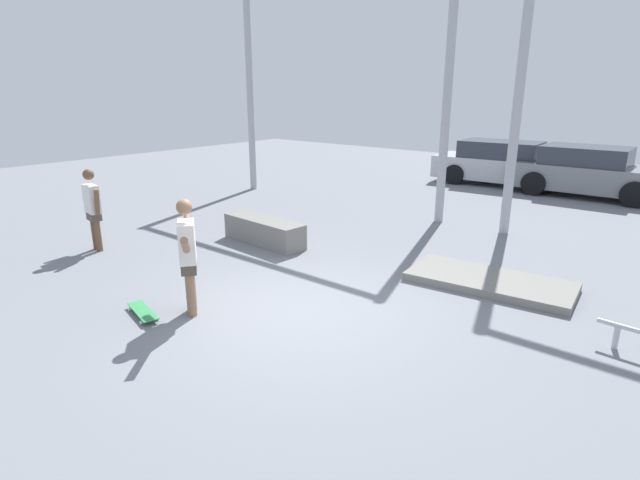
# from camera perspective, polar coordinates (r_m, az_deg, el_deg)

# --- Properties ---
(ground_plane) EXTENTS (36.00, 36.00, 0.00)m
(ground_plane) POSITION_cam_1_polar(r_m,az_deg,el_deg) (7.19, -2.26, -8.17)
(ground_plane) COLOR slate
(skateboarder) EXTENTS (1.22, 0.98, 1.64)m
(skateboarder) POSITION_cam_1_polar(r_m,az_deg,el_deg) (7.05, -14.87, -1.36)
(skateboarder) COLOR #8C664C
(skateboarder) RESTS_ON ground_plane
(skateboard) EXTENTS (0.80, 0.40, 0.08)m
(skateboard) POSITION_cam_1_polar(r_m,az_deg,el_deg) (7.46, -19.59, -7.70)
(skateboard) COLOR #338C4C
(skateboard) RESTS_ON ground_plane
(grind_box) EXTENTS (1.96, 0.69, 0.51)m
(grind_box) POSITION_cam_1_polar(r_m,az_deg,el_deg) (10.23, -6.41, 1.00)
(grind_box) COLOR slate
(grind_box) RESTS_ON ground_plane
(manual_pad) EXTENTS (2.64, 1.40, 0.13)m
(manual_pad) POSITION_cam_1_polar(r_m,az_deg,el_deg) (8.51, 18.82, -4.52)
(manual_pad) COLOR slate
(manual_pad) RESTS_ON ground_plane
(canopy_support_left) EXTENTS (6.58, 0.20, 5.80)m
(canopy_support_left) POSITION_cam_1_polar(r_m,az_deg,el_deg) (13.58, 1.64, 19.42)
(canopy_support_left) COLOR #A5A8AD
(canopy_support_left) RESTS_ON ground_plane
(parked_car_silver) EXTENTS (4.53, 2.07, 1.42)m
(parked_car_silver) POSITION_cam_1_polar(r_m,az_deg,el_deg) (17.50, 20.24, 8.16)
(parked_car_silver) COLOR #B7BABF
(parked_car_silver) RESTS_ON ground_plane
(parked_car_grey) EXTENTS (4.18, 2.02, 1.44)m
(parked_car_grey) POSITION_cam_1_polar(r_m,az_deg,el_deg) (16.66, 28.33, 6.85)
(parked_car_grey) COLOR slate
(parked_car_grey) RESTS_ON ground_plane
(bystander) EXTENTS (0.71, 0.25, 1.60)m
(bystander) POSITION_cam_1_polar(r_m,az_deg,el_deg) (10.54, -24.54, 3.50)
(bystander) COLOR brown
(bystander) RESTS_ON ground_plane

